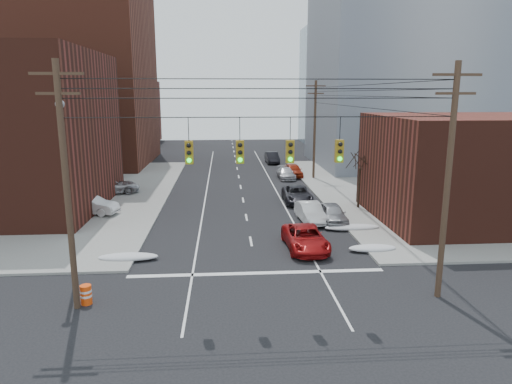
{
  "coord_description": "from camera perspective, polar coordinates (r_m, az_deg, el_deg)",
  "views": [
    {
      "loc": [
        -1.7,
        -16.79,
        9.6
      ],
      "look_at": [
        0.45,
        13.59,
        3.0
      ],
      "focal_mm": 32.0,
      "sensor_mm": 36.0,
      "label": 1
    }
  ],
  "objects": [
    {
      "name": "snow_ne",
      "position": [
        29.37,
        14.33,
        -6.82
      ],
      "size": [
        3.0,
        1.08,
        0.42
      ],
      "primitive_type": "ellipsoid",
      "color": "silver",
      "rests_on": "ground"
    },
    {
      "name": "utility_pole_right",
      "position": [
        22.59,
        22.87,
        1.53
      ],
      "size": [
        2.2,
        0.28,
        11.0
      ],
      "color": "#473323",
      "rests_on": "ground"
    },
    {
      "name": "parked_car_f",
      "position": [
        64.17,
        2.02,
        4.31
      ],
      "size": [
        1.79,
        4.71,
        1.53
      ],
      "primitive_type": "imported",
      "rotation": [
        0.0,
        0.0,
        0.04
      ],
      "color": "black",
      "rests_on": "ground"
    },
    {
      "name": "parked_car_c",
      "position": [
        41.06,
        5.15,
        -0.31
      ],
      "size": [
        2.51,
        5.23,
        1.44
      ],
      "primitive_type": "imported",
      "rotation": [
        0.0,
        0.0,
        -0.02
      ],
      "color": "black",
      "rests_on": "ground"
    },
    {
      "name": "lot_car_c",
      "position": [
        43.91,
        -25.17,
        -0.44
      ],
      "size": [
        5.26,
        3.63,
        1.41
      ],
      "primitive_type": "imported",
      "rotation": [
        0.0,
        0.0,
        1.95
      ],
      "color": "black",
      "rests_on": "sidewalk_nw"
    },
    {
      "name": "snow_nw",
      "position": [
        28.03,
        -15.69,
        -7.82
      ],
      "size": [
        3.5,
        1.08,
        0.42
      ],
      "primitive_type": "ellipsoid",
      "color": "silver",
      "rests_on": "ground"
    },
    {
      "name": "utility_pole_far",
      "position": [
        51.95,
        7.35,
        7.92
      ],
      "size": [
        2.2,
        0.28,
        11.0
      ],
      "color": "#473323",
      "rests_on": "ground"
    },
    {
      "name": "sidewalk_ne",
      "position": [
        53.22,
        28.67,
        0.4
      ],
      "size": [
        40.0,
        40.0,
        0.15
      ],
      "primitive_type": "cube",
      "color": "gray",
      "rests_on": "ground"
    },
    {
      "name": "lot_car_a",
      "position": [
        38.64,
        -19.97,
        -1.57
      ],
      "size": [
        4.65,
        2.54,
        1.45
      ],
      "primitive_type": "imported",
      "rotation": [
        0.0,
        0.0,
        1.33
      ],
      "color": "silver",
      "rests_on": "sidewalk_nw"
    },
    {
      "name": "building_glass",
      "position": [
        90.53,
        12.76,
        12.82
      ],
      "size": [
        20.0,
        18.0,
        22.0
      ],
      "primitive_type": "cube",
      "color": "gray",
      "rests_on": "ground"
    },
    {
      "name": "utility_pole_left",
      "position": [
        21.27,
        -22.62,
        0.94
      ],
      "size": [
        2.2,
        0.28,
        11.0
      ],
      "color": "#473323",
      "rests_on": "ground"
    },
    {
      "name": "snow_east_far",
      "position": [
        33.45,
        11.94,
        -4.35
      ],
      "size": [
        4.0,
        1.08,
        0.42
      ],
      "primitive_type": "ellipsoid",
      "color": "silver",
      "rests_on": "ground"
    },
    {
      "name": "parked_car_b",
      "position": [
        35.0,
        6.79,
        -2.54
      ],
      "size": [
        1.85,
        4.55,
        1.47
      ],
      "primitive_type": "imported",
      "rotation": [
        0.0,
        0.0,
        0.07
      ],
      "color": "silver",
      "rests_on": "ground"
    },
    {
      "name": "building_brick_far",
      "position": [
        94.06,
        -19.3,
        9.36
      ],
      "size": [
        22.0,
        18.0,
        12.0
      ],
      "primitive_type": "cube",
      "color": "#4A1F16",
      "rests_on": "ground"
    },
    {
      "name": "red_pickup",
      "position": [
        28.9,
        6.17,
        -5.75
      ],
      "size": [
        2.58,
        5.23,
        1.43
      ],
      "primitive_type": "imported",
      "rotation": [
        0.0,
        0.0,
        0.04
      ],
      "color": "#990D0F",
      "rests_on": "ground"
    },
    {
      "name": "parked_car_d",
      "position": [
        52.36,
        3.77,
        2.35
      ],
      "size": [
        1.89,
        4.44,
        1.28
      ],
      "primitive_type": "imported",
      "rotation": [
        0.0,
        0.0,
        0.02
      ],
      "color": "#AAA9AE",
      "rests_on": "ground"
    },
    {
      "name": "street_light",
      "position": [
        24.43,
        -22.62,
        1.71
      ],
      "size": [
        0.44,
        0.44,
        9.32
      ],
      "color": "gray",
      "rests_on": "ground"
    },
    {
      "name": "ground",
      "position": [
        19.42,
        1.58,
        -17.41
      ],
      "size": [
        160.0,
        160.0,
        0.0
      ],
      "primitive_type": "plane",
      "color": "black",
      "rests_on": "ground"
    },
    {
      "name": "building_storefront",
      "position": [
        38.66,
        26.66,
        2.59
      ],
      "size": [
        16.0,
        12.0,
        8.0
      ],
      "primitive_type": "cube",
      "color": "#4A1F16",
      "rests_on": "ground"
    },
    {
      "name": "building_office",
      "position": [
        65.31,
        17.78,
        14.21
      ],
      "size": [
        22.0,
        20.0,
        25.0
      ],
      "primitive_type": "cube",
      "color": "gray",
      "rests_on": "ground"
    },
    {
      "name": "lot_car_b",
      "position": [
        46.05,
        -17.5,
        0.72
      ],
      "size": [
        5.53,
        3.46,
        1.43
      ],
      "primitive_type": "imported",
      "rotation": [
        0.0,
        0.0,
        1.8
      ],
      "color": "#ABAAAF",
      "rests_on": "sidewalk_nw"
    },
    {
      "name": "parked_car_e",
      "position": [
        53.79,
        4.66,
        2.73
      ],
      "size": [
        2.02,
        4.55,
        1.52
      ],
      "primitive_type": "imported",
      "rotation": [
        0.0,
        0.0,
        0.05
      ],
      "color": "#98240D",
      "rests_on": "ground"
    },
    {
      "name": "building_brick_tall",
      "position": [
        68.73,
        -23.92,
        15.73
      ],
      "size": [
        24.0,
        20.0,
        30.0
      ],
      "primitive_type": "cube",
      "color": "brown",
      "rests_on": "ground"
    },
    {
      "name": "parked_car_a",
      "position": [
        34.88,
        9.52,
        -2.67
      ],
      "size": [
        1.81,
        4.35,
        1.47
      ],
      "primitive_type": "imported",
      "rotation": [
        0.0,
        0.0,
        0.02
      ],
      "color": "#A0A0A4",
      "rests_on": "ground"
    },
    {
      "name": "lot_car_d",
      "position": [
        47.88,
        -25.61,
        0.57
      ],
      "size": [
        4.88,
        3.09,
        1.55
      ],
      "primitive_type": "imported",
      "rotation": [
        0.0,
        0.0,
        1.27
      ],
      "color": "#B1B1B6",
      "rests_on": "sidewalk_nw"
    },
    {
      "name": "construction_barrel",
      "position": [
        23.07,
        -20.47,
        -11.9
      ],
      "size": [
        0.69,
        0.69,
        0.92
      ],
      "rotation": [
        0.0,
        0.0,
        -0.41
      ],
      "color": "#FD490D",
      "rests_on": "ground"
    },
    {
      "name": "bare_tree",
      "position": [
        39.17,
        12.77,
        1.21
      ],
      "size": [
        2.09,
        2.2,
        4.93
      ],
      "color": "black",
      "rests_on": "ground"
    },
    {
      "name": "traffic_signals",
      "position": [
        19.99,
        1.14,
        5.23
      ],
      "size": [
        17.0,
        0.42,
        2.02
      ],
      "color": "black",
      "rests_on": "ground"
    }
  ]
}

